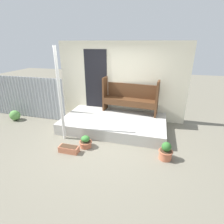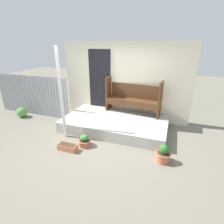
{
  "view_description": "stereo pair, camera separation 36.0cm",
  "coord_description": "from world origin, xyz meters",
  "px_view_note": "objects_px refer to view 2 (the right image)",
  "views": [
    {
      "loc": [
        1.35,
        -3.96,
        2.56
      ],
      "look_at": [
        0.21,
        0.31,
        0.78
      ],
      "focal_mm": 28.0,
      "sensor_mm": 36.0,
      "label": 1
    },
    {
      "loc": [
        1.7,
        -3.85,
        2.56
      ],
      "look_at": [
        0.21,
        0.31,
        0.78
      ],
      "focal_mm": 28.0,
      "sensor_mm": 36.0,
      "label": 2
    }
  ],
  "objects_px": {
    "flower_pot_left": "(84,141)",
    "shrub_by_fence": "(22,112)",
    "support_post": "(61,95)",
    "planter_box_rect": "(67,147)",
    "flower_pot_middle": "(163,154)",
    "bench": "(133,96)"
  },
  "relations": [
    {
      "from": "support_post",
      "to": "planter_box_rect",
      "type": "distance_m",
      "value": 1.37
    },
    {
      "from": "bench",
      "to": "planter_box_rect",
      "type": "height_order",
      "value": "bench"
    },
    {
      "from": "flower_pot_middle",
      "to": "shrub_by_fence",
      "type": "bearing_deg",
      "value": 169.68
    },
    {
      "from": "flower_pot_left",
      "to": "flower_pot_middle",
      "type": "height_order",
      "value": "flower_pot_middle"
    },
    {
      "from": "planter_box_rect",
      "to": "shrub_by_fence",
      "type": "bearing_deg",
      "value": 155.28
    },
    {
      "from": "flower_pot_left",
      "to": "planter_box_rect",
      "type": "height_order",
      "value": "flower_pot_left"
    },
    {
      "from": "planter_box_rect",
      "to": "shrub_by_fence",
      "type": "distance_m",
      "value": 3.02
    },
    {
      "from": "flower_pot_middle",
      "to": "support_post",
      "type": "bearing_deg",
      "value": 174.94
    },
    {
      "from": "support_post",
      "to": "flower_pot_left",
      "type": "bearing_deg",
      "value": -18.81
    },
    {
      "from": "bench",
      "to": "planter_box_rect",
      "type": "distance_m",
      "value": 2.64
    },
    {
      "from": "planter_box_rect",
      "to": "shrub_by_fence",
      "type": "xyz_separation_m",
      "value": [
        -2.74,
        1.26,
        0.09
      ]
    },
    {
      "from": "flower_pot_left",
      "to": "planter_box_rect",
      "type": "xyz_separation_m",
      "value": [
        -0.31,
        -0.33,
        -0.06
      ]
    },
    {
      "from": "flower_pot_left",
      "to": "shrub_by_fence",
      "type": "bearing_deg",
      "value": 162.99
    },
    {
      "from": "flower_pot_left",
      "to": "shrub_by_fence",
      "type": "xyz_separation_m",
      "value": [
        -3.06,
        0.93,
        0.04
      ]
    },
    {
      "from": "bench",
      "to": "flower_pot_middle",
      "type": "height_order",
      "value": "bench"
    },
    {
      "from": "support_post",
      "to": "flower_pot_left",
      "type": "relative_size",
      "value": 7.36
    },
    {
      "from": "flower_pot_left",
      "to": "flower_pot_middle",
      "type": "bearing_deg",
      "value": 0.4
    },
    {
      "from": "bench",
      "to": "flower_pot_left",
      "type": "distance_m",
      "value": 2.22
    },
    {
      "from": "bench",
      "to": "shrub_by_fence",
      "type": "bearing_deg",
      "value": -160.23
    },
    {
      "from": "flower_pot_middle",
      "to": "shrub_by_fence",
      "type": "relative_size",
      "value": 1.21
    },
    {
      "from": "flower_pot_left",
      "to": "flower_pot_middle",
      "type": "xyz_separation_m",
      "value": [
        2.0,
        0.01,
        0.05
      ]
    },
    {
      "from": "support_post",
      "to": "planter_box_rect",
      "type": "height_order",
      "value": "support_post"
    }
  ]
}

